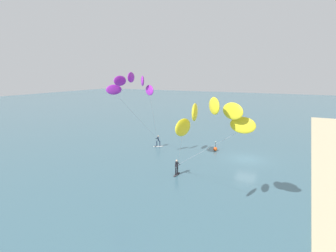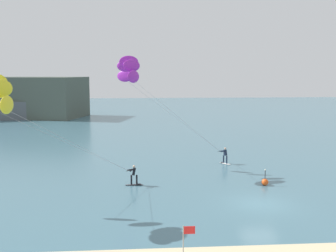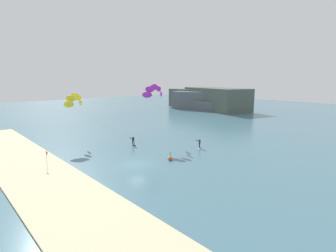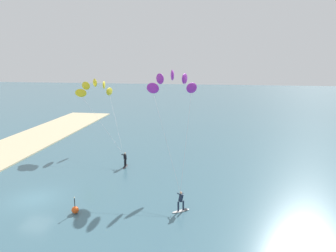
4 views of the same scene
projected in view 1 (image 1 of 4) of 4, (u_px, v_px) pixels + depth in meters
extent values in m
plane|color=#426B7A|center=(246.00, 159.00, 34.75)|extent=(240.00, 240.00, 0.00)
ellipsoid|color=#333338|center=(177.00, 175.00, 29.40)|extent=(1.51, 0.39, 0.08)
cube|color=black|center=(178.00, 173.00, 29.76)|extent=(0.29, 0.29, 0.02)
cylinder|color=black|center=(176.00, 171.00, 29.13)|extent=(0.14, 0.14, 0.78)
cylinder|color=black|center=(177.00, 170.00, 29.52)|extent=(0.14, 0.14, 0.78)
cube|color=black|center=(177.00, 164.00, 29.19)|extent=(0.33, 0.31, 0.63)
sphere|color=beige|center=(177.00, 161.00, 29.11)|extent=(0.20, 0.20, 0.20)
cylinder|color=black|center=(178.00, 165.00, 28.63)|extent=(0.45, 0.36, 0.03)
cylinder|color=black|center=(178.00, 164.00, 28.91)|extent=(0.38, 0.56, 0.15)
cylinder|color=black|center=(176.00, 164.00, 28.87)|extent=(0.60, 0.25, 0.15)
ellipsoid|color=yellow|center=(183.00, 127.00, 17.21)|extent=(1.76, 0.54, 1.10)
ellipsoid|color=yellow|center=(195.00, 112.00, 17.16)|extent=(1.75, 0.76, 1.10)
ellipsoid|color=yellow|center=(214.00, 106.00, 17.32)|extent=(1.57, 1.31, 1.10)
ellipsoid|color=yellow|center=(233.00, 111.00, 17.61)|extent=(1.14, 1.66, 1.10)
ellipsoid|color=yellow|center=(243.00, 125.00, 17.92)|extent=(0.54, 1.76, 1.10)
cylinder|color=#B2B2B7|center=(180.00, 152.00, 22.95)|extent=(9.39, 4.69, 5.74)
cylinder|color=#B2B2B7|center=(203.00, 151.00, 23.30)|extent=(6.97, 7.85, 5.74)
ellipsoid|color=white|center=(158.00, 146.00, 40.66)|extent=(1.13, 1.45, 0.08)
cube|color=black|center=(156.00, 146.00, 40.61)|extent=(0.39, 0.39, 0.02)
cylinder|color=#192338|center=(160.00, 143.00, 40.61)|extent=(0.14, 0.14, 0.78)
cylinder|color=#192338|center=(157.00, 144.00, 40.56)|extent=(0.14, 0.14, 0.78)
cube|color=#192338|center=(158.00, 139.00, 40.45)|extent=(0.43, 0.43, 0.63)
sphere|color=tan|center=(158.00, 136.00, 40.37)|extent=(0.20, 0.20, 0.20)
cylinder|color=black|center=(157.00, 139.00, 39.90)|extent=(0.54, 0.14, 0.03)
cylinder|color=#192338|center=(158.00, 138.00, 40.13)|extent=(0.55, 0.41, 0.15)
cylinder|color=#192338|center=(157.00, 138.00, 40.19)|extent=(0.61, 0.19, 0.15)
ellipsoid|color=purple|center=(114.00, 90.00, 30.22)|extent=(1.67, 1.23, 1.10)
ellipsoid|color=purple|center=(120.00, 81.00, 29.84)|extent=(1.81, 0.64, 1.10)
ellipsoid|color=purple|center=(131.00, 77.00, 29.45)|extent=(1.81, 0.69, 1.10)
ellipsoid|color=purple|center=(143.00, 81.00, 29.20)|extent=(1.65, 1.27, 1.10)
ellipsoid|color=purple|center=(149.00, 90.00, 29.19)|extent=(1.23, 1.67, 1.10)
cylinder|color=#B2B2B7|center=(139.00, 119.00, 35.09)|extent=(9.48, 0.08, 7.26)
cylinder|color=#B2B2B7|center=(154.00, 119.00, 34.57)|extent=(8.63, 3.96, 7.26)
sphere|color=#EA5119|center=(215.00, 149.00, 38.36)|extent=(0.56, 0.56, 0.56)
cylinder|color=#262628|center=(215.00, 145.00, 38.24)|extent=(0.06, 0.06, 0.70)
sphere|color=#F2F2CC|center=(215.00, 142.00, 38.16)|extent=(0.12, 0.12, 0.12)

